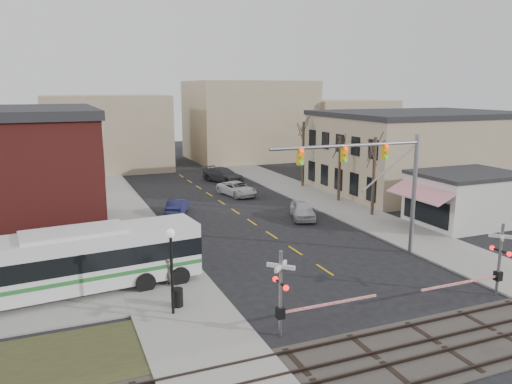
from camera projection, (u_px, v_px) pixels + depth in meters
ground at (342, 281)px, 28.76m from camera, size 160.00×160.00×0.00m
sidewalk_west at (125, 216)px, 43.32m from camera, size 5.00×60.00×0.12m
sidewalk_east at (317, 198)px, 50.39m from camera, size 5.00×60.00×0.12m
ballast_strip at (442, 346)px, 21.51m from camera, size 160.00×5.00×0.06m
rail_tracks at (442, 344)px, 21.49m from camera, size 160.00×3.91×0.14m
tan_building at (419, 151)px, 54.19m from camera, size 20.30×15.30×8.50m
awning_shop at (465, 198)px, 40.60m from camera, size 9.74×6.20×4.30m
tree_east_a at (374, 176)px, 42.82m from camera, size 0.28×0.28×6.75m
tree_east_b at (339, 169)px, 48.41m from camera, size 0.28×0.28×6.30m
tree_east_c at (303, 154)px, 55.63m from camera, size 0.28×0.28×7.20m
transit_bus at (76, 261)px, 26.58m from camera, size 13.50×4.22×3.42m
traffic_signal_mast at (379, 171)px, 31.58m from camera, size 10.64×0.30×8.00m
rr_crossing_west at (289, 293)px, 22.22m from camera, size 5.60×1.36×4.00m
rr_crossing_east at (494, 261)px, 26.29m from camera, size 5.60×1.36×4.00m
street_lamp at (171, 253)px, 23.78m from camera, size 0.44×0.44×4.31m
trash_bin at (177, 297)px, 25.15m from camera, size 0.60×0.60×0.92m
car_a at (303, 210)px, 42.51m from camera, size 3.29×4.91×1.55m
car_b at (178, 206)px, 44.18m from camera, size 3.02×4.34×1.36m
car_c at (237, 189)px, 51.68m from camera, size 3.38×5.46×1.41m
car_d at (223, 175)px, 59.21m from camera, size 4.50×6.16×1.66m
pedestrian_near at (169, 272)px, 27.74m from camera, size 0.59×0.68×1.59m
pedestrian_far at (136, 254)px, 30.38m from camera, size 0.92×1.03×1.75m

